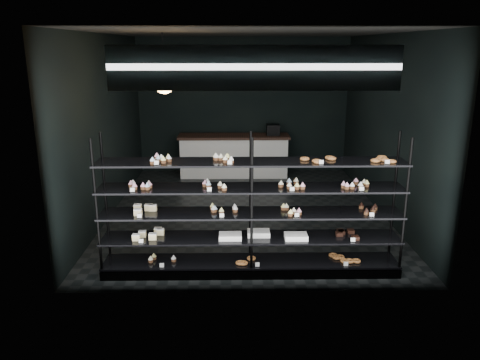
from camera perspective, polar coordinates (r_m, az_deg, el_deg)
The scene contains 5 objects.
room at distance 8.41m, azimuth 0.82°, elevation 6.53°, with size 5.01×6.01×3.20m.
display_shelf at distance 6.30m, azimuth 1.18°, elevation -5.96°, with size 4.00×0.50×1.91m.
signage at distance 5.37m, azimuth 1.81°, elevation 13.49°, with size 3.30×0.05×0.50m.
pendant_lamp at distance 7.25m, azimuth -9.22°, elevation 11.59°, with size 0.32×0.32×0.89m.
service_counter at distance 11.07m, azimuth -0.68°, elevation 3.06°, with size 2.59×0.65×1.23m.
Camera 1 is at (-0.25, -8.29, 2.99)m, focal length 35.00 mm.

